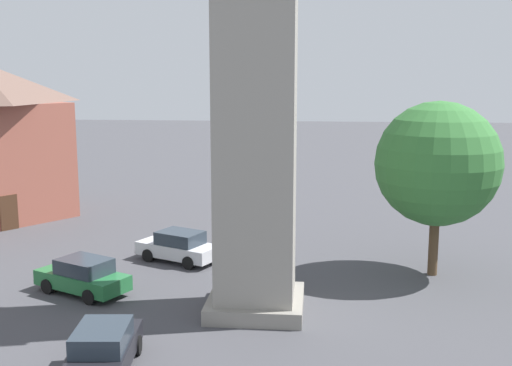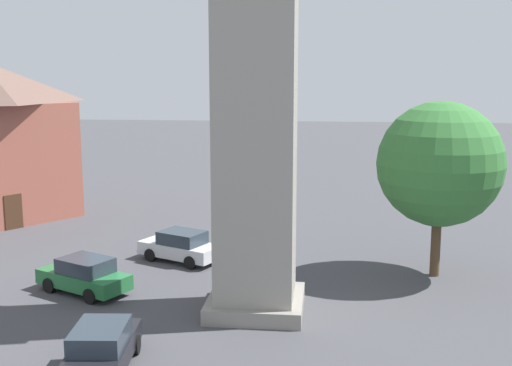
# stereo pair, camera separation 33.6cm
# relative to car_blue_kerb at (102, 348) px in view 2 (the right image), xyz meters

# --- Properties ---
(ground_plane) EXTENTS (200.00, 200.00, 0.00)m
(ground_plane) POSITION_rel_car_blue_kerb_xyz_m (5.62, -4.20, -0.76)
(ground_plane) COLOR #424247
(car_blue_kerb) EXTENTS (4.28, 2.12, 1.53)m
(car_blue_kerb) POSITION_rel_car_blue_kerb_xyz_m (0.00, 0.00, 0.00)
(car_blue_kerb) COLOR black
(car_blue_kerb) RESTS_ON ground
(car_silver_kerb) EXTENTS (3.32, 4.45, 1.53)m
(car_silver_kerb) POSITION_rel_car_blue_kerb_xyz_m (6.82, 3.26, 0.00)
(car_silver_kerb) COLOR #236B38
(car_silver_kerb) RESTS_ON ground
(car_white_side) EXTENTS (3.26, 4.46, 1.53)m
(car_white_side) POSITION_rel_car_blue_kerb_xyz_m (11.74, 0.25, 0.00)
(car_white_side) COLOR silver
(car_white_side) RESTS_ON ground
(pedestrian) EXTENTS (0.47, 0.39, 1.69)m
(pedestrian) POSITION_rel_car_blue_kerb_xyz_m (14.95, -2.54, 0.25)
(pedestrian) COLOR black
(pedestrian) RESTS_ON ground
(tree) EXTENTS (5.63, 5.63, 8.01)m
(tree) POSITION_rel_car_blue_kerb_xyz_m (10.84, -11.89, 4.42)
(tree) COLOR brown
(tree) RESTS_ON ground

